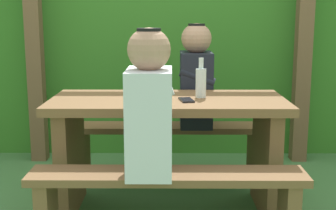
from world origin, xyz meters
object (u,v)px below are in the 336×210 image
bench_near (167,194)px  cell_phone (186,100)px  person_white_shirt (149,107)px  drinking_glass (155,90)px  bench_far (168,141)px  person_black_coat (196,79)px  bottle_left (201,82)px  picnic_table (168,135)px

bench_near → cell_phone: size_ratio=10.00×
bench_near → person_white_shirt: person_white_shirt is taller
bench_near → drinking_glass: drinking_glass is taller
bench_far → person_black_coat: size_ratio=1.95×
person_black_coat → drinking_glass: size_ratio=9.58×
drinking_glass → bottle_left: bearing=-9.4°
person_black_coat → cell_phone: (-0.09, -0.59, -0.04)m
cell_phone → person_white_shirt: bearing=-125.0°
picnic_table → person_white_shirt: 0.58m
picnic_table → drinking_glass: bearing=135.4°
picnic_table → person_white_shirt: person_white_shirt is taller
bench_far → bottle_left: (0.20, -0.48, 0.50)m
person_black_coat → cell_phone: person_black_coat is taller
person_black_coat → picnic_table: bearing=-111.0°
bottle_left → cell_phone: bearing=-127.3°
picnic_table → bench_far: picnic_table is taller
picnic_table → person_white_shirt: size_ratio=1.95×
picnic_table → person_white_shirt: (-0.09, -0.51, 0.27)m
cell_phone → bottle_left: bearing=42.6°
drinking_glass → cell_phone: drinking_glass is taller
person_white_shirt → bench_near: bearing=-2.2°
picnic_table → cell_phone: (0.11, -0.09, 0.23)m
bench_near → cell_phone: (0.11, 0.42, 0.41)m
bottle_left → drinking_glass: bearing=170.6°
picnic_table → bench_near: picnic_table is taller
person_white_shirt → cell_phone: (0.20, 0.42, -0.04)m
picnic_table → person_black_coat: size_ratio=1.95×
person_white_shirt → picnic_table: bearing=80.1°
bottle_left → bench_near: bearing=-110.0°
bench_near → person_black_coat: (0.19, 1.01, 0.45)m
picnic_table → bench_far: (0.00, 0.51, -0.18)m
bench_near → bottle_left: bottle_left is taller
bench_far → person_black_coat: 0.49m
person_black_coat → cell_phone: size_ratio=5.14×
bottle_left → cell_phone: size_ratio=1.71×
bench_near → bottle_left: 0.76m
picnic_table → person_black_coat: (0.19, 0.51, 0.27)m
bench_near → bench_far: (0.00, 1.02, 0.00)m
bench_far → person_black_coat: (0.19, -0.00, 0.45)m
drinking_glass → cell_phone: (0.19, -0.16, -0.03)m
person_white_shirt → bottle_left: bearing=62.1°
drinking_glass → cell_phone: bearing=-41.3°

